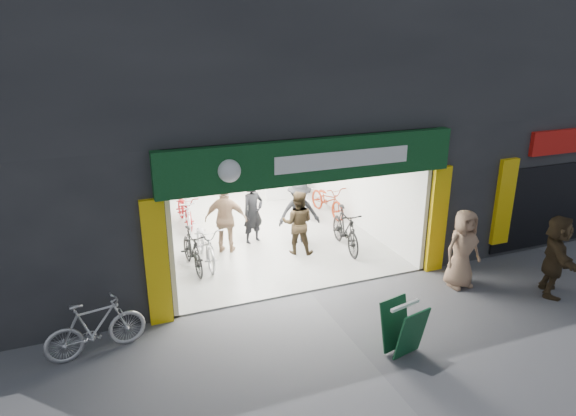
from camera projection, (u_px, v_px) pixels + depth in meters
ground at (310, 292)px, 11.46m from camera, size 60.00×60.00×0.00m
building at (271, 74)px, 14.70m from camera, size 17.00×10.27×8.00m
bike_left_front at (206, 243)px, 12.73m from camera, size 0.71×2.01×1.05m
bike_left_midfront at (192, 250)px, 12.35m from camera, size 0.59×1.74×1.03m
bike_left_midback at (185, 210)px, 15.18m from camera, size 0.68×1.83×0.95m
bike_left_back at (188, 214)px, 14.79m from camera, size 0.62×1.67×0.98m
bike_right_front at (345, 229)px, 13.46m from camera, size 0.77×1.96×1.15m
bike_right_mid at (328, 200)px, 15.96m from camera, size 0.83×1.96×1.00m
bike_right_back at (303, 199)px, 16.00m from camera, size 0.52×1.70×1.02m
parked_bike at (95, 327)px, 9.15m from camera, size 1.85×0.83×1.07m
customer_a at (253, 213)px, 13.78m from camera, size 0.75×0.62×1.76m
customer_b at (298, 223)px, 13.13m from camera, size 1.03×0.95×1.70m
customer_c at (299, 213)px, 13.76m from camera, size 1.22×0.81×1.75m
customer_d at (226, 219)px, 13.14m from camera, size 1.18×0.85×1.86m
pedestrian_near at (463, 249)px, 11.44m from camera, size 0.91×0.61×1.83m
pedestrian_far at (556, 256)px, 11.09m from camera, size 1.44×1.70×1.84m
sandwich_board at (403, 327)px, 9.14m from camera, size 0.75×0.77×0.97m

